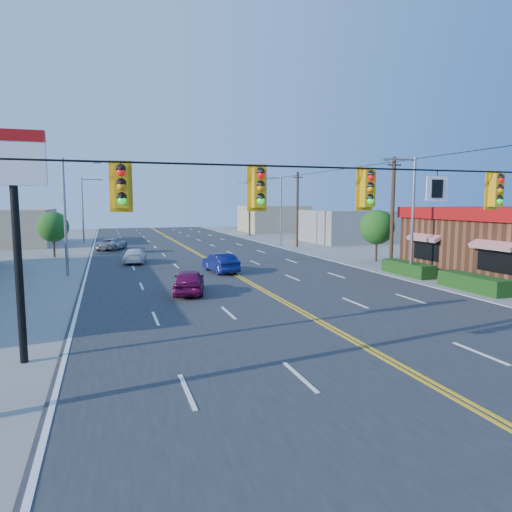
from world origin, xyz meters
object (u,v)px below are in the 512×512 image
object	(u,v)px
pizza_hut_sign	(14,198)
car_blue	(220,264)
signal_span	(399,208)
car_silver	(112,245)
car_magenta	(189,282)
car_white	(135,256)

from	to	relation	value
pizza_hut_sign	car_blue	world-z (taller)	pizza_hut_sign
signal_span	car_silver	xyz separation A→B (m)	(-7.72, 38.45, -4.27)
signal_span	pizza_hut_sign	world-z (taller)	signal_span
car_blue	signal_span	bearing A→B (deg)	84.74
car_silver	pizza_hut_sign	bearing A→B (deg)	108.58
signal_span	car_blue	xyz separation A→B (m)	(-0.58, 19.90, -4.21)
pizza_hut_sign	car_magenta	distance (m)	12.19
pizza_hut_sign	car_white	bearing A→B (deg)	78.21
car_white	signal_span	bearing A→B (deg)	111.71
car_magenta	car_blue	size ratio (longest dim) A/B	0.97
car_magenta	car_blue	xyz separation A→B (m)	(3.46, 6.86, 0.00)
car_blue	car_silver	size ratio (longest dim) A/B	0.94
car_magenta	car_white	world-z (taller)	car_magenta
signal_span	car_white	size ratio (longest dim) A/B	5.90
car_magenta	car_white	xyz separation A→B (m)	(-2.03, 14.00, -0.08)
pizza_hut_sign	car_blue	distance (m)	19.47
car_white	car_magenta	bearing A→B (deg)	107.31
car_magenta	car_white	distance (m)	14.15
pizza_hut_sign	car_silver	bearing A→B (deg)	84.75
car_magenta	car_white	bearing A→B (deg)	-69.11
car_magenta	car_blue	bearing A→B (deg)	-104.14
pizza_hut_sign	car_white	xyz separation A→B (m)	(4.81, 23.04, -4.58)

